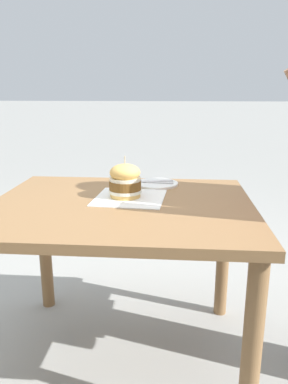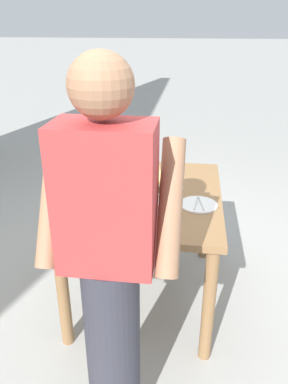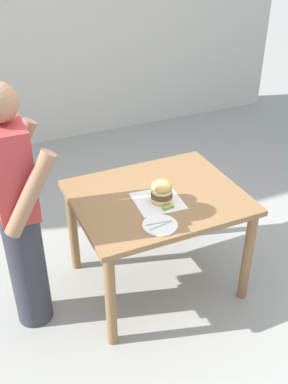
{
  "view_description": "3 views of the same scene",
  "coord_description": "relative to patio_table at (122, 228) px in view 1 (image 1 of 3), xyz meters",
  "views": [
    {
      "loc": [
        1.54,
        0.23,
        1.26
      ],
      "look_at": [
        0.0,
        0.1,
        0.83
      ],
      "focal_mm": 35.0,
      "sensor_mm": 36.0,
      "label": 1
    },
    {
      "loc": [
        -0.27,
        2.11,
        1.77
      ],
      "look_at": [
        0.0,
        0.1,
        0.83
      ],
      "focal_mm": 35.0,
      "sensor_mm": 36.0,
      "label": 2
    },
    {
      "loc": [
        -2.31,
        1.14,
        2.42
      ],
      "look_at": [
        0.0,
        0.1,
        0.83
      ],
      "focal_mm": 42.0,
      "sensor_mm": 36.0,
      "label": 3
    }
  ],
  "objects": [
    {
      "name": "serving_paper",
      "position": [
        -0.07,
        0.03,
        0.12
      ],
      "size": [
        0.33,
        0.33,
        0.0
      ],
      "primitive_type": "cube",
      "rotation": [
        0.0,
        0.0,
        -0.07
      ],
      "color": "white",
      "rests_on": "patio_table"
    },
    {
      "name": "pickle_spear",
      "position": [
        -0.18,
        0.01,
        0.14
      ],
      "size": [
        0.03,
        0.08,
        0.02
      ],
      "primitive_type": "cylinder",
      "rotation": [
        0.0,
        1.57,
        1.63
      ],
      "color": "#8EA83D",
      "rests_on": "serving_paper"
    },
    {
      "name": "side_plate_with_forks",
      "position": [
        -0.33,
        0.14,
        0.13
      ],
      "size": [
        0.22,
        0.22,
        0.02
      ],
      "color": "white",
      "rests_on": "patio_table"
    },
    {
      "name": "sandwich",
      "position": [
        -0.08,
        0.01,
        0.2
      ],
      "size": [
        0.15,
        0.15,
        0.19
      ],
      "color": "#E5B25B",
      "rests_on": "serving_paper"
    },
    {
      "name": "patio_table",
      "position": [
        0.0,
        0.0,
        0.0
      ],
      "size": [
        0.93,
        1.14,
        0.78
      ],
      "color": "olive",
      "rests_on": "ground"
    },
    {
      "name": "ground_plane",
      "position": [
        0.0,
        0.0,
        -0.66
      ],
      "size": [
        80.0,
        80.0,
        0.0
      ],
      "primitive_type": "plane",
      "color": "#9E9E99"
    }
  ]
}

